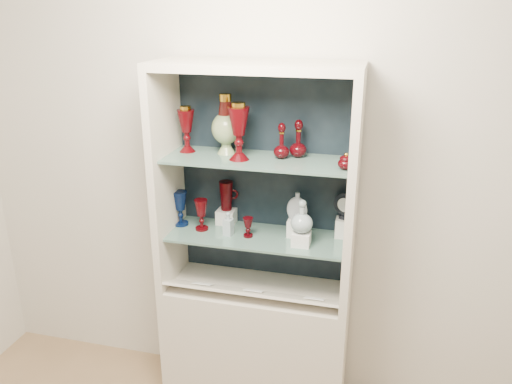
% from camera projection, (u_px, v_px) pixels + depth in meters
% --- Properties ---
extents(wall_back, '(3.50, 0.02, 2.80)m').
position_uv_depth(wall_back, '(266.00, 161.00, 2.68)').
color(wall_back, beige).
rests_on(wall_back, ground).
extents(cabinet_base, '(1.00, 0.40, 0.75)m').
position_uv_depth(cabinet_base, '(256.00, 344.00, 2.84)').
color(cabinet_base, beige).
rests_on(cabinet_base, ground).
extents(cabinet_back_panel, '(0.98, 0.02, 1.15)m').
position_uv_depth(cabinet_back_panel, '(265.00, 176.00, 2.68)').
color(cabinet_back_panel, black).
rests_on(cabinet_back_panel, cabinet_base).
extents(cabinet_side_left, '(0.04, 0.40, 1.15)m').
position_uv_depth(cabinet_side_left, '(167.00, 180.00, 2.62)').
color(cabinet_side_left, beige).
rests_on(cabinet_side_left, cabinet_base).
extents(cabinet_side_right, '(0.04, 0.40, 1.15)m').
position_uv_depth(cabinet_side_right, '(353.00, 195.00, 2.40)').
color(cabinet_side_right, beige).
rests_on(cabinet_side_right, cabinet_base).
extents(cabinet_top_cap, '(1.00, 0.40, 0.04)m').
position_uv_depth(cabinet_top_cap, '(256.00, 66.00, 2.30)').
color(cabinet_top_cap, beige).
rests_on(cabinet_top_cap, cabinet_side_left).
extents(shelf_lower, '(0.92, 0.34, 0.01)m').
position_uv_depth(shelf_lower, '(257.00, 236.00, 2.62)').
color(shelf_lower, slate).
rests_on(shelf_lower, cabinet_side_left).
extents(shelf_upper, '(0.92, 0.34, 0.01)m').
position_uv_depth(shelf_upper, '(257.00, 160.00, 2.48)').
color(shelf_upper, slate).
rests_on(shelf_upper, cabinet_side_left).
extents(label_ledge, '(0.92, 0.17, 0.09)m').
position_uv_depth(label_ledge, '(251.00, 293.00, 2.60)').
color(label_ledge, beige).
rests_on(label_ledge, cabinet_base).
extents(label_card_0, '(0.10, 0.06, 0.03)m').
position_uv_depth(label_card_0, '(254.00, 291.00, 2.59)').
color(label_card_0, white).
rests_on(label_card_0, label_ledge).
extents(label_card_1, '(0.10, 0.06, 0.03)m').
position_uv_depth(label_card_1, '(314.00, 299.00, 2.52)').
color(label_card_1, white).
rests_on(label_card_1, label_ledge).
extents(label_card_2, '(0.10, 0.06, 0.03)m').
position_uv_depth(label_card_2, '(203.00, 284.00, 2.65)').
color(label_card_2, white).
rests_on(label_card_2, label_ledge).
extents(pedestal_lamp_left, '(0.10, 0.10, 0.24)m').
position_uv_depth(pedestal_lamp_left, '(187.00, 129.00, 2.56)').
color(pedestal_lamp_left, '#4B0609').
rests_on(pedestal_lamp_left, shelf_upper).
extents(pedestal_lamp_right, '(0.14, 0.14, 0.28)m').
position_uv_depth(pedestal_lamp_right, '(239.00, 132.00, 2.41)').
color(pedestal_lamp_right, '#4B0609').
rests_on(pedestal_lamp_right, shelf_upper).
extents(enamel_urn, '(0.18, 0.18, 0.30)m').
position_uv_depth(enamel_urn, '(226.00, 124.00, 2.52)').
color(enamel_urn, '#06410D').
rests_on(enamel_urn, shelf_upper).
extents(ruby_decanter_a, '(0.09, 0.09, 0.20)m').
position_uv_depth(ruby_decanter_a, '(282.00, 139.00, 2.45)').
color(ruby_decanter_a, '#3A0408').
rests_on(ruby_decanter_a, shelf_upper).
extents(ruby_decanter_b, '(0.09, 0.09, 0.20)m').
position_uv_depth(ruby_decanter_b, '(298.00, 137.00, 2.47)').
color(ruby_decanter_b, '#3A0408').
rests_on(ruby_decanter_b, shelf_upper).
extents(lidded_bowl, '(0.09, 0.09, 0.08)m').
position_uv_depth(lidded_bowl, '(346.00, 161.00, 2.30)').
color(lidded_bowl, '#3A0408').
rests_on(lidded_bowl, shelf_upper).
extents(cobalt_goblet, '(0.10, 0.10, 0.19)m').
position_uv_depth(cobalt_goblet, '(180.00, 208.00, 2.72)').
color(cobalt_goblet, '#08153A').
rests_on(cobalt_goblet, shelf_lower).
extents(ruby_goblet_tall, '(0.08, 0.08, 0.17)m').
position_uv_depth(ruby_goblet_tall, '(201.00, 215.00, 2.66)').
color(ruby_goblet_tall, '#4B0609').
rests_on(ruby_goblet_tall, shelf_lower).
extents(ruby_goblet_small, '(0.07, 0.07, 0.11)m').
position_uv_depth(ruby_goblet_small, '(248.00, 227.00, 2.59)').
color(ruby_goblet_small, '#3A0408').
rests_on(ruby_goblet_small, shelf_lower).
extents(riser_ruby_pitcher, '(0.10, 0.10, 0.08)m').
position_uv_depth(riser_ruby_pitcher, '(227.00, 216.00, 2.76)').
color(riser_ruby_pitcher, silver).
rests_on(riser_ruby_pitcher, shelf_lower).
extents(ruby_pitcher, '(0.14, 0.11, 0.16)m').
position_uv_depth(ruby_pitcher, '(226.00, 196.00, 2.72)').
color(ruby_pitcher, '#4B0609').
rests_on(ruby_pitcher, riser_ruby_pitcher).
extents(clear_square_bottle, '(0.05, 0.05, 0.13)m').
position_uv_depth(clear_square_bottle, '(228.00, 224.00, 2.60)').
color(clear_square_bottle, '#8DA2A6').
rests_on(clear_square_bottle, shelf_lower).
extents(riser_flat_flask, '(0.09, 0.09, 0.09)m').
position_uv_depth(riser_flat_flask, '(297.00, 227.00, 2.61)').
color(riser_flat_flask, silver).
rests_on(riser_flat_flask, shelf_lower).
extents(flat_flask, '(0.11, 0.06, 0.15)m').
position_uv_depth(flat_flask, '(297.00, 206.00, 2.56)').
color(flat_flask, '#A5ACB6').
rests_on(flat_flask, riser_flat_flask).
extents(riser_clear_round_decanter, '(0.09, 0.09, 0.07)m').
position_uv_depth(riser_clear_round_decanter, '(301.00, 239.00, 2.50)').
color(riser_clear_round_decanter, silver).
rests_on(riser_clear_round_decanter, shelf_lower).
extents(clear_round_decanter, '(0.14, 0.14, 0.17)m').
position_uv_depth(clear_round_decanter, '(302.00, 217.00, 2.46)').
color(clear_round_decanter, '#8DA2A6').
rests_on(clear_round_decanter, riser_clear_round_decanter).
extents(riser_cameo_medallion, '(0.08, 0.08, 0.10)m').
position_uv_depth(riser_cameo_medallion, '(343.00, 228.00, 2.59)').
color(riser_cameo_medallion, silver).
rests_on(riser_cameo_medallion, shelf_lower).
extents(cameo_medallion, '(0.13, 0.09, 0.15)m').
position_uv_depth(cameo_medallion, '(345.00, 206.00, 2.55)').
color(cameo_medallion, black).
rests_on(cameo_medallion, riser_cameo_medallion).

